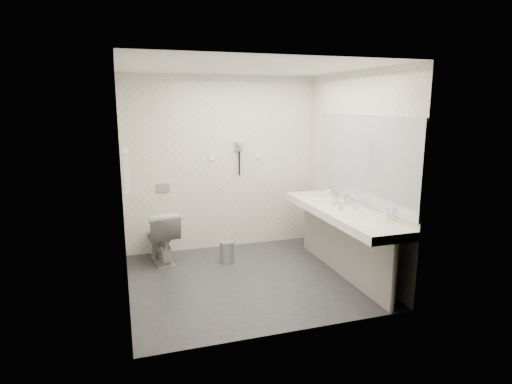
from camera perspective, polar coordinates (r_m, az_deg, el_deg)
name	(u,v)px	position (r m, az deg, el deg)	size (l,w,h in m)	color
floor	(248,279)	(5.33, -1.06, -11.53)	(2.80, 2.80, 0.00)	#2A2A30
ceiling	(247,67)	(4.92, -1.18, 16.32)	(2.80, 2.80, 0.00)	white
wall_back	(222,164)	(6.22, -4.58, 3.78)	(2.80, 2.80, 0.00)	silver
wall_front	(290,203)	(3.77, 4.58, -1.44)	(2.80, 2.80, 0.00)	silver
wall_left	(122,185)	(4.77, -17.44, 0.84)	(2.60, 2.60, 0.00)	silver
wall_right	(354,173)	(5.54, 12.91, 2.53)	(2.60, 2.60, 0.00)	silver
vanity_counter	(341,213)	(5.32, 11.23, -2.71)	(0.55, 2.20, 0.10)	white
vanity_panel	(341,246)	(5.45, 11.28, -7.02)	(0.03, 2.15, 0.75)	gray
vanity_post_near	(394,277)	(4.65, 17.92, -10.73)	(0.06, 0.06, 0.75)	silver
vanity_post_far	(308,223)	(6.35, 6.98, -4.18)	(0.06, 0.06, 0.75)	silver
mirror	(362,159)	(5.33, 13.96, 4.31)	(0.02, 2.20, 1.05)	#B2BCC6
basin_near	(370,224)	(4.78, 15.02, -4.13)	(0.40, 0.31, 0.05)	white
basin_far	(317,199)	(5.87, 8.19, -0.89)	(0.40, 0.31, 0.05)	white
faucet_near	(387,214)	(4.86, 17.01, -2.87)	(0.04, 0.04, 0.15)	silver
faucet_far	(331,191)	(5.94, 9.90, 0.09)	(0.04, 0.04, 0.15)	silver
soap_bottle_a	(340,205)	(5.25, 11.20, -1.77)	(0.05, 0.05, 0.10)	white
soap_bottle_b	(334,201)	(5.49, 10.34, -1.14)	(0.08, 0.08, 0.10)	white
soap_bottle_c	(354,204)	(5.32, 12.99, -1.60)	(0.04, 0.04, 0.12)	white
glass_left	(347,200)	(5.54, 12.05, -1.00)	(0.07, 0.07, 0.12)	silver
glass_right	(337,199)	(5.61, 10.70, -0.90)	(0.06, 0.06, 0.10)	silver
toilet	(161,236)	(5.93, -12.53, -5.75)	(0.40, 0.70, 0.71)	white
flush_plate	(163,188)	(6.12, -12.27, 0.56)	(0.18, 0.02, 0.12)	#B2B5BA
pedal_bin	(227,252)	(5.84, -3.90, -8.02)	(0.19, 0.19, 0.27)	#B2B5BA
bin_lid	(227,242)	(5.79, -3.92, -6.68)	(0.19, 0.19, 0.01)	#B2B5BA
towel_rail	(124,152)	(5.27, -17.17, 5.15)	(0.02, 0.02, 0.62)	silver
towel_near	(126,172)	(5.16, -16.89, 2.57)	(0.07, 0.24, 0.48)	white
towel_far	(126,169)	(5.44, -16.95, 3.01)	(0.07, 0.24, 0.48)	white
dryer_cradle	(239,146)	(6.22, -2.30, 6.13)	(0.10, 0.04, 0.14)	#9D9EA2
dryer_barrel	(240,145)	(6.15, -2.12, 6.35)	(0.08, 0.08, 0.14)	#9D9EA2
dryer_cord	(239,163)	(6.23, -2.24, 3.83)	(0.02, 0.02, 0.35)	black
switch_plate_a	(212,157)	(6.16, -5.93, 4.62)	(0.09, 0.02, 0.09)	white
switch_plate_b	(258,156)	(6.34, 0.29, 4.88)	(0.09, 0.02, 0.09)	white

